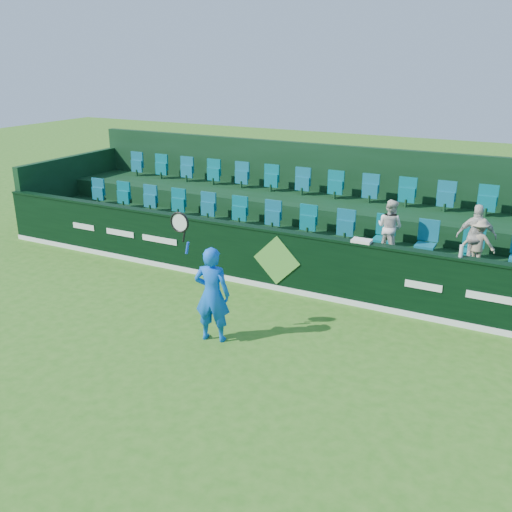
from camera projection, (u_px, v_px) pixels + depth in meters
The scene contains 13 objects.
ground at pixel (172, 374), 9.19m from camera, with size 60.00×60.00×0.00m, color #2F6E1A.
sponsor_hoarding at pixel (279, 260), 12.30m from camera, with size 16.00×0.25×1.35m.
stand_tier_front at pixel (299, 257), 13.31m from camera, with size 16.00×2.00×0.80m, color black.
stand_tier_back at pixel (328, 226), 14.82m from camera, with size 16.00×1.80×1.30m, color black.
stand_rear at pixel (335, 201), 15.00m from camera, with size 16.00×4.10×2.60m.
seat_row_front at pixel (307, 224), 13.42m from camera, with size 13.50×0.50×0.60m, color #106177.
seat_row_back at pixel (334, 188), 14.75m from camera, with size 13.50×0.50×0.60m, color #106177.
tennis_player at pixel (212, 294), 10.01m from camera, with size 1.14×0.55×2.37m.
spectator_left at pixel (390, 227), 12.10m from camera, with size 0.58×0.46×1.20m, color silver.
spectator_middle at pixel (476, 236), 11.32m from camera, with size 0.76×0.32×1.30m, color beige.
spectator_right at pixel (478, 243), 11.34m from camera, with size 0.67×0.39×1.04m, color tan.
towel at pixel (362, 241), 11.28m from camera, with size 0.38×0.25×0.06m, color white.
drinks_bottle at pixel (461, 251), 10.43m from camera, with size 0.07×0.07×0.23m, color silver.
Camera 1 is at (4.93, -6.48, 4.85)m, focal length 40.00 mm.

